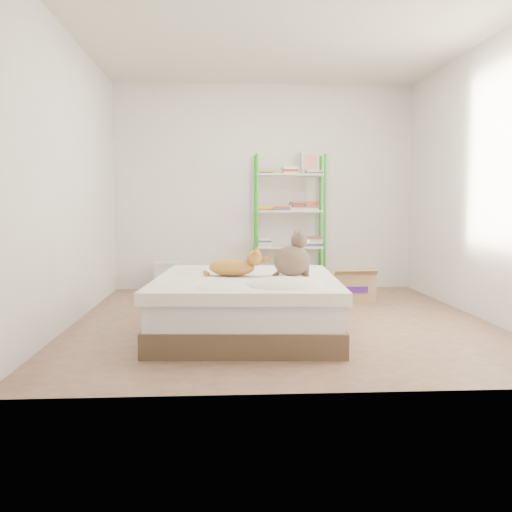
{
  "coord_description": "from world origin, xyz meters",
  "views": [
    {
      "loc": [
        -0.55,
        -5.24,
        1.06
      ],
      "look_at": [
        -0.25,
        -0.19,
        0.62
      ],
      "focal_mm": 40.0,
      "sensor_mm": 36.0,
      "label": 1
    }
  ],
  "objects": [
    {
      "name": "shelf_unit",
      "position": [
        0.31,
        1.88,
        0.87
      ],
      "size": [
        0.88,
        0.36,
        1.74
      ],
      "color": "green",
      "rests_on": "ground"
    },
    {
      "name": "bed",
      "position": [
        -0.35,
        -0.49,
        0.24
      ],
      "size": [
        1.6,
        1.95,
        0.47
      ],
      "rotation": [
        0.0,
        0.0,
        -0.07
      ],
      "color": "#4F3F2C",
      "rests_on": "ground"
    },
    {
      "name": "orange_cat",
      "position": [
        -0.47,
        -0.44,
        0.57
      ],
      "size": [
        0.52,
        0.36,
        0.19
      ],
      "primitive_type": null,
      "rotation": [
        0.0,
        0.0,
        -0.25
      ],
      "color": "gold",
      "rests_on": "bed"
    },
    {
      "name": "room",
      "position": [
        0.0,
        0.0,
        1.3
      ],
      "size": [
        3.81,
        4.21,
        2.61
      ],
      "color": "#A37C62",
      "rests_on": "ground"
    },
    {
      "name": "white_bin",
      "position": [
        -1.22,
        1.85,
        0.19
      ],
      "size": [
        0.36,
        0.33,
        0.37
      ],
      "rotation": [
        0.0,
        0.0,
        -0.13
      ],
      "color": "white",
      "rests_on": "ground"
    },
    {
      "name": "cardboard_box",
      "position": [
        0.9,
        1.01,
        0.17
      ],
      "size": [
        0.47,
        0.45,
        0.38
      ],
      "rotation": [
        0.0,
        0.0,
        -0.01
      ],
      "color": "tan",
      "rests_on": "ground"
    },
    {
      "name": "grey_cat",
      "position": [
        0.04,
        -0.5,
        0.66
      ],
      "size": [
        0.38,
        0.34,
        0.38
      ],
      "primitive_type": null,
      "rotation": [
        0.0,
        0.0,
        1.77
      ],
      "color": "#7E6855",
      "rests_on": "bed"
    }
  ]
}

